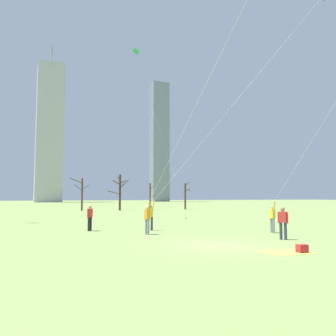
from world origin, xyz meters
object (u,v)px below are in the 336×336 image
at_px(bare_tree_leftmost, 185,195).
at_px(bare_tree_right_of_center, 150,196).
at_px(bystander_strolling_midfield, 283,221).
at_px(kite_flyer_midfield_right_orange, 290,187).
at_px(distant_kite_drifting_right_green, 144,77).
at_px(picnic_spot, 295,250).
at_px(bare_tree_left_of_center, 82,193).
at_px(kite_flyer_midfield_center_blue, 193,161).
at_px(bare_tree_far_right_edge, 120,191).
at_px(kite_flyer_far_back_teal, 161,189).
at_px(bystander_watching_nearby, 90,216).

distance_m(bare_tree_leftmost, bare_tree_right_of_center, 6.49).
bearing_deg(bystander_strolling_midfield, kite_flyer_midfield_right_orange, 38.85).
height_order(distant_kite_drifting_right_green, picnic_spot, distant_kite_drifting_right_green).
bearing_deg(bare_tree_leftmost, bare_tree_left_of_center, 179.16).
xyz_separation_m(kite_flyer_midfield_center_blue, bare_tree_leftmost, (15.69, 34.40, -2.08)).
bearing_deg(bare_tree_far_right_edge, distant_kite_drifting_right_green, -100.13).
bearing_deg(bare_tree_left_of_center, distant_kite_drifting_right_green, -87.02).
relative_size(picnic_spot, bare_tree_right_of_center, 0.43).
height_order(bystander_strolling_midfield, bare_tree_right_of_center, bare_tree_right_of_center).
bearing_deg(bare_tree_right_of_center, kite_flyer_midfield_right_orange, -98.53).
height_order(bare_tree_leftmost, bare_tree_far_right_edge, bare_tree_far_right_edge).
bearing_deg(kite_flyer_midfield_right_orange, kite_flyer_far_back_teal, 162.90).
xyz_separation_m(kite_flyer_midfield_center_blue, picnic_spot, (-0.79, -10.34, -4.39)).
bearing_deg(kite_flyer_midfield_right_orange, bystander_strolling_midfield, -141.15).
xyz_separation_m(kite_flyer_far_back_teal, bystander_watching_nearby, (-2.89, 4.79, -1.64)).
height_order(kite_flyer_midfield_center_blue, distant_kite_drifting_right_green, kite_flyer_midfield_center_blue).
distance_m(bare_tree_leftmost, bare_tree_far_right_edge, 11.79).
relative_size(bare_tree_leftmost, bare_tree_far_right_edge, 0.84).
xyz_separation_m(kite_flyer_midfield_center_blue, kite_flyer_far_back_teal, (-3.62, -3.42, -1.94)).
distance_m(kite_flyer_midfield_right_orange, distant_kite_drifting_right_green, 18.15).
bearing_deg(picnic_spot, bare_tree_far_right_edge, 83.88).
bearing_deg(kite_flyer_midfield_center_blue, picnic_spot, -94.38).
distance_m(bystander_strolling_midfield, bare_tree_right_of_center, 41.77).
height_order(kite_flyer_midfield_center_blue, kite_flyer_far_back_teal, kite_flyer_midfield_center_blue).
bearing_deg(bystander_watching_nearby, kite_flyer_midfield_right_orange, -35.28).
xyz_separation_m(bare_tree_leftmost, bare_tree_right_of_center, (-6.49, -0.25, -0.08)).
xyz_separation_m(kite_flyer_midfield_right_orange, bare_tree_far_right_edge, (0.68, 39.29, 0.39)).
height_order(kite_flyer_midfield_right_orange, bare_tree_far_right_edge, kite_flyer_midfield_right_orange).
bearing_deg(bare_tree_left_of_center, kite_flyer_midfield_center_blue, -86.96).
xyz_separation_m(bare_tree_leftmost, bare_tree_far_right_edge, (-11.76, -0.65, 0.66)).
distance_m(kite_flyer_far_back_teal, bare_tree_right_of_center, 39.69).
distance_m(kite_flyer_midfield_center_blue, kite_flyer_far_back_teal, 5.35).
xyz_separation_m(kite_flyer_midfield_right_orange, bare_tree_left_of_center, (-5.10, 40.19, 0.06)).
distance_m(kite_flyer_far_back_teal, distant_kite_drifting_right_green, 16.46).
bearing_deg(bare_tree_leftmost, bare_tree_far_right_edge, -176.86).
xyz_separation_m(bare_tree_right_of_center, bare_tree_left_of_center, (-11.05, 0.51, 0.41)).
relative_size(kite_flyer_far_back_teal, bare_tree_left_of_center, 2.56).
bearing_deg(bare_tree_right_of_center, bare_tree_leftmost, 2.25).
bearing_deg(kite_flyer_midfield_right_orange, bare_tree_right_of_center, 81.47).
xyz_separation_m(bystander_strolling_midfield, bare_tree_left_of_center, (-3.41, 41.55, 1.82)).
relative_size(kite_flyer_far_back_teal, picnic_spot, 6.89).
bearing_deg(bare_tree_right_of_center, bystander_watching_nearby, -115.62).
xyz_separation_m(kite_flyer_midfield_right_orange, distant_kite_drifting_right_green, (-3.76, 14.43, 10.34)).
bearing_deg(kite_flyer_midfield_right_orange, kite_flyer_midfield_center_blue, 120.45).
height_order(kite_flyer_midfield_center_blue, bare_tree_right_of_center, kite_flyer_midfield_center_blue).
xyz_separation_m(bystander_watching_nearby, bare_tree_leftmost, (22.20, 33.02, 1.50)).
bearing_deg(bystander_watching_nearby, kite_flyer_midfield_center_blue, -11.90).
distance_m(bystander_watching_nearby, distant_kite_drifting_right_green, 15.47).
relative_size(kite_flyer_midfield_right_orange, picnic_spot, 5.08).
height_order(bystander_strolling_midfield, distant_kite_drifting_right_green, distant_kite_drifting_right_green).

